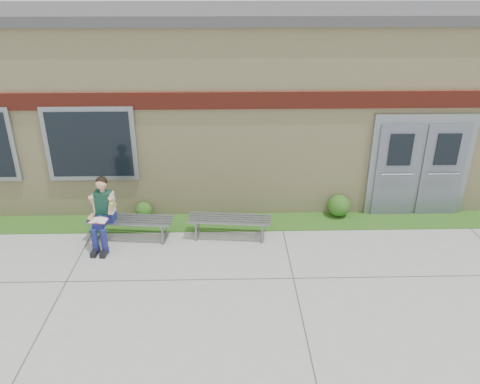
{
  "coord_description": "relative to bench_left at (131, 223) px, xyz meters",
  "views": [
    {
      "loc": [
        -0.12,
        -6.36,
        4.86
      ],
      "look_at": [
        0.08,
        1.7,
        1.15
      ],
      "focal_mm": 35.0,
      "sensor_mm": 36.0,
      "label": 1
    }
  ],
  "objects": [
    {
      "name": "bench_left",
      "position": [
        0.0,
        0.0,
        0.0
      ],
      "size": [
        1.74,
        0.63,
        0.44
      ],
      "rotation": [
        0.0,
        0.0,
        -0.09
      ],
      "color": "slate",
      "rests_on": "ground"
    },
    {
      "name": "shrub_mid",
      "position": [
        0.11,
        0.85,
        -0.14
      ],
      "size": [
        0.36,
        0.36,
        0.36
      ],
      "primitive_type": "sphere",
      "color": "#155116",
      "rests_on": "grass_strip"
    },
    {
      "name": "school_building",
      "position": [
        2.12,
        3.99,
        1.76
      ],
      "size": [
        16.2,
        6.22,
        4.2
      ],
      "color": "beige",
      "rests_on": "ground"
    },
    {
      "name": "ground",
      "position": [
        2.12,
        -2.0,
        -0.34
      ],
      "size": [
        80.0,
        80.0,
        0.0
      ],
      "primitive_type": "plane",
      "color": "#9E9E99",
      "rests_on": "ground"
    },
    {
      "name": "shrub_east",
      "position": [
        4.42,
        0.85,
        -0.08
      ],
      "size": [
        0.49,
        0.49,
        0.49
      ],
      "primitive_type": "sphere",
      "color": "#155116",
      "rests_on": "grass_strip"
    },
    {
      "name": "bench_right",
      "position": [
        2.0,
        0.0,
        -0.01
      ],
      "size": [
        1.7,
        0.62,
        0.43
      ],
      "rotation": [
        0.0,
        0.0,
        -0.1
      ],
      "color": "slate",
      "rests_on": "ground"
    },
    {
      "name": "grass_strip",
      "position": [
        2.12,
        0.6,
        -0.33
      ],
      "size": [
        16.0,
        0.8,
        0.02
      ],
      "primitive_type": "cube",
      "color": "#155116",
      "rests_on": "ground"
    },
    {
      "name": "girl",
      "position": [
        -0.47,
        -0.21,
        0.37
      ],
      "size": [
        0.51,
        0.88,
        1.39
      ],
      "rotation": [
        0.0,
        0.0,
        -0.11
      ],
      "color": "navy",
      "rests_on": "ground"
    }
  ]
}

